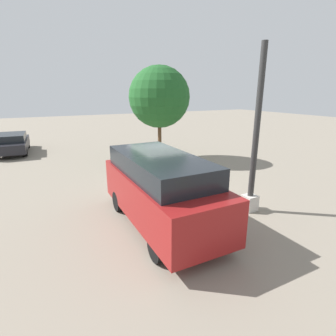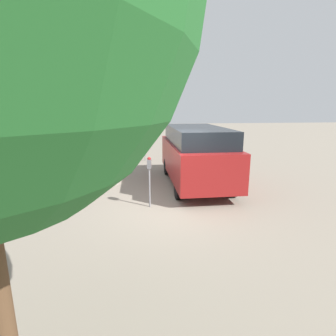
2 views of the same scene
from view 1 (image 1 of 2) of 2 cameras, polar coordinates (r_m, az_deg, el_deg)
name	(u,v)px [view 1 (image 1 of 2)]	position (r m, az deg, el deg)	size (l,w,h in m)	color
ground_plane	(166,194)	(10.76, -0.36, -5.66)	(80.00, 80.00, 0.00)	gray
parking_meter_near	(180,166)	(10.67, 2.55, 0.51)	(0.21, 0.14, 1.53)	gray
lamp_post	(254,154)	(9.17, 18.28, 2.95)	(0.44, 0.44, 5.48)	beige
parked_van	(161,188)	(7.98, -1.54, -4.45)	(5.20, 2.04, 2.21)	maroon
car_distant	(13,143)	(20.60, -30.70, 4.76)	(4.65, 1.96, 1.34)	black
street_tree	(159,97)	(15.72, -1.90, 15.16)	(3.54, 3.54, 5.50)	#513823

